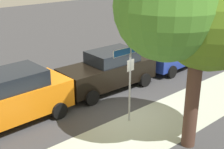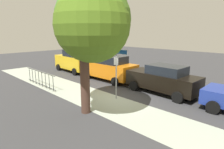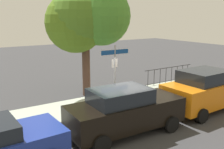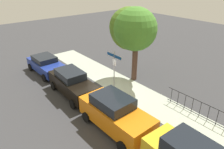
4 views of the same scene
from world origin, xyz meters
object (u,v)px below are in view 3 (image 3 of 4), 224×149
shade_tree (85,19)px  car_orange (206,90)px  street_sign (115,64)px  car_black (125,111)px

shade_tree → car_orange: 7.05m
street_sign → car_black: (-1.38, -2.77, -1.25)m
street_sign → shade_tree: bearing=102.7°
shade_tree → street_sign: bearing=-77.3°
street_sign → shade_tree: size_ratio=0.51×
car_orange → car_black: bearing=178.7°
shade_tree → car_orange: (3.89, -4.87, -3.29)m
street_sign → shade_tree: 3.01m
car_black → shade_tree: bearing=81.1°
street_sign → shade_tree: shade_tree is taller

